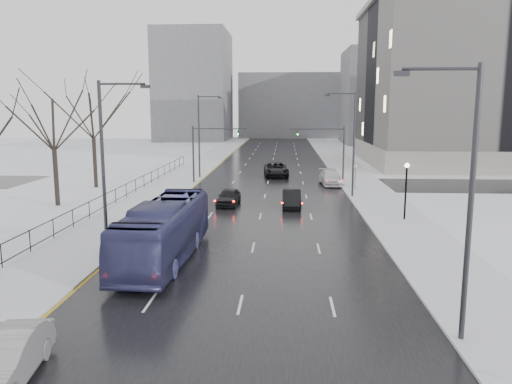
% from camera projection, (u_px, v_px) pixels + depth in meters
% --- Properties ---
extents(road, '(16.00, 150.00, 0.04)m').
position_uv_depth(road, '(271.00, 171.00, 67.99)').
color(road, black).
rests_on(road, ground).
extents(cross_road, '(130.00, 10.00, 0.04)m').
position_uv_depth(cross_road, '(268.00, 184.00, 56.18)').
color(cross_road, black).
rests_on(cross_road, ground).
extents(sidewalk_left, '(5.00, 150.00, 0.16)m').
position_uv_depth(sidewalk_left, '(194.00, 170.00, 68.57)').
color(sidewalk_left, silver).
rests_on(sidewalk_left, ground).
extents(sidewalk_right, '(5.00, 150.00, 0.16)m').
position_uv_depth(sidewalk_right, '(348.00, 171.00, 67.39)').
color(sidewalk_right, silver).
rests_on(sidewalk_right, ground).
extents(park_strip, '(14.00, 150.00, 0.12)m').
position_uv_depth(park_strip, '(127.00, 169.00, 69.11)').
color(park_strip, white).
rests_on(park_strip, ground).
extents(tree_park_d, '(8.75, 8.75, 12.50)m').
position_uv_depth(tree_park_d, '(58.00, 207.00, 43.41)').
color(tree_park_d, black).
rests_on(tree_park_d, ground).
extents(tree_park_e, '(9.45, 9.45, 13.50)m').
position_uv_depth(tree_park_e, '(96.00, 188.00, 53.27)').
color(tree_park_e, black).
rests_on(tree_park_e, ground).
extents(iron_fence, '(0.06, 70.00, 1.30)m').
position_uv_depth(iron_fence, '(94.00, 206.00, 39.05)').
color(iron_fence, black).
rests_on(iron_fence, sidewalk_left).
extents(streetlight_r_near, '(2.95, 0.25, 10.00)m').
position_uv_depth(streetlight_r_near, '(465.00, 192.00, 17.38)').
color(streetlight_r_near, '#2D2D33').
rests_on(streetlight_r_near, ground).
extents(streetlight_r_mid, '(2.95, 0.25, 10.00)m').
position_uv_depth(streetlight_r_mid, '(352.00, 139.00, 46.91)').
color(streetlight_r_mid, '#2D2D33').
rests_on(streetlight_r_mid, ground).
extents(streetlight_l_near, '(2.95, 0.25, 10.00)m').
position_uv_depth(streetlight_l_near, '(107.00, 160.00, 28.14)').
color(streetlight_l_near, '#2D2D33').
rests_on(streetlight_l_near, ground).
extents(streetlight_l_far, '(2.95, 0.25, 10.00)m').
position_uv_depth(streetlight_l_far, '(201.00, 132.00, 59.64)').
color(streetlight_l_far, '#2D2D33').
rests_on(streetlight_l_far, ground).
extents(lamppost_r_mid, '(0.36, 0.36, 4.28)m').
position_uv_depth(lamppost_r_mid, '(406.00, 183.00, 37.35)').
color(lamppost_r_mid, black).
rests_on(lamppost_r_mid, sidewalk_right).
extents(mast_signal_right, '(6.10, 0.33, 6.50)m').
position_uv_depth(mast_signal_right, '(334.00, 148.00, 55.08)').
color(mast_signal_right, '#2D2D33').
rests_on(mast_signal_right, ground).
extents(mast_signal_left, '(6.10, 0.33, 6.50)m').
position_uv_depth(mast_signal_left, '(203.00, 147.00, 55.91)').
color(mast_signal_left, '#2D2D33').
rests_on(mast_signal_left, ground).
extents(no_uturn_sign, '(0.60, 0.06, 2.70)m').
position_uv_depth(no_uturn_sign, '(356.00, 169.00, 51.34)').
color(no_uturn_sign, '#2D2D33').
rests_on(no_uturn_sign, sidewalk_right).
extents(civic_building, '(41.00, 31.00, 24.80)m').
position_uv_depth(civic_building, '(503.00, 90.00, 75.95)').
color(civic_building, gray).
rests_on(civic_building, ground).
extents(bldg_far_right, '(24.00, 20.00, 22.00)m').
position_uv_depth(bldg_far_right, '(395.00, 97.00, 118.71)').
color(bldg_far_right, slate).
rests_on(bldg_far_right, ground).
extents(bldg_far_left, '(18.00, 22.00, 28.00)m').
position_uv_depth(bldg_far_left, '(194.00, 86.00, 130.88)').
color(bldg_far_left, slate).
rests_on(bldg_far_left, ground).
extents(bldg_far_center, '(30.00, 18.00, 18.00)m').
position_uv_depth(bldg_far_center, '(292.00, 106.00, 145.01)').
color(bldg_far_center, slate).
rests_on(bldg_far_center, ground).
extents(sedan_left_near, '(2.24, 4.91, 1.56)m').
position_uv_depth(sedan_left_near, '(4.00, 360.00, 15.39)').
color(sedan_left_near, '#949397').
rests_on(sedan_left_near, road).
extents(bus, '(3.11, 12.05, 3.34)m').
position_uv_depth(bus, '(165.00, 231.00, 27.89)').
color(bus, navy).
rests_on(bus, road).
extents(sedan_center_near, '(2.04, 4.45, 1.48)m').
position_uv_depth(sedan_center_near, '(229.00, 197.00, 43.73)').
color(sedan_center_near, black).
rests_on(sedan_center_near, road).
extents(sedan_right_near, '(1.60, 4.52, 1.49)m').
position_uv_depth(sedan_right_near, '(292.00, 199.00, 42.87)').
color(sedan_right_near, black).
rests_on(sedan_right_near, road).
extents(sedan_right_cross, '(3.36, 6.40, 1.72)m').
position_uv_depth(sedan_right_cross, '(276.00, 169.00, 62.15)').
color(sedan_right_cross, black).
rests_on(sedan_right_cross, road).
extents(sedan_right_far, '(2.72, 5.65, 1.59)m').
position_uv_depth(sedan_right_far, '(331.00, 178.00, 55.37)').
color(sedan_right_far, silver).
rests_on(sedan_right_far, road).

